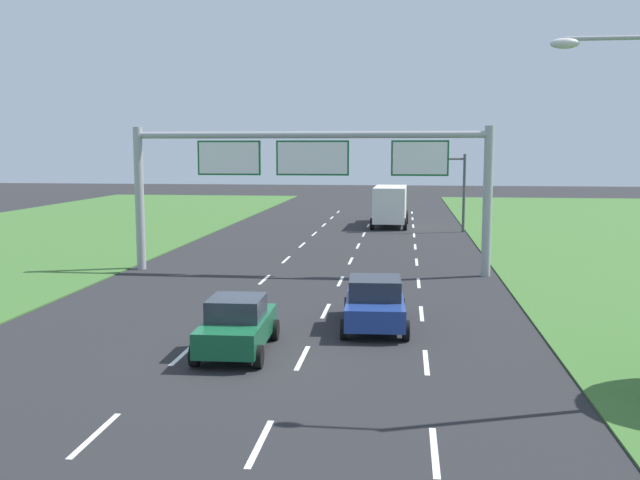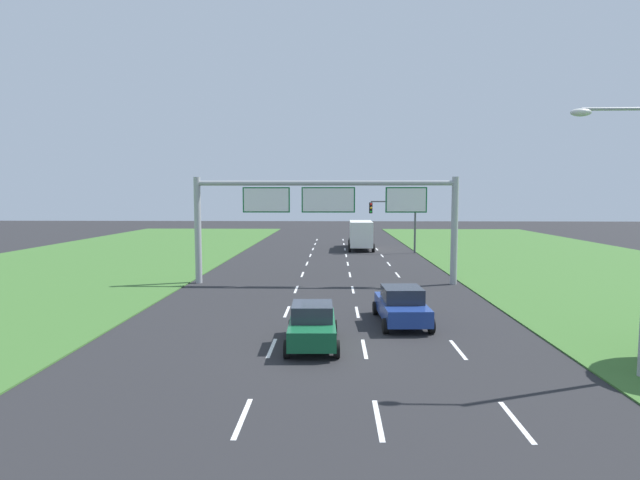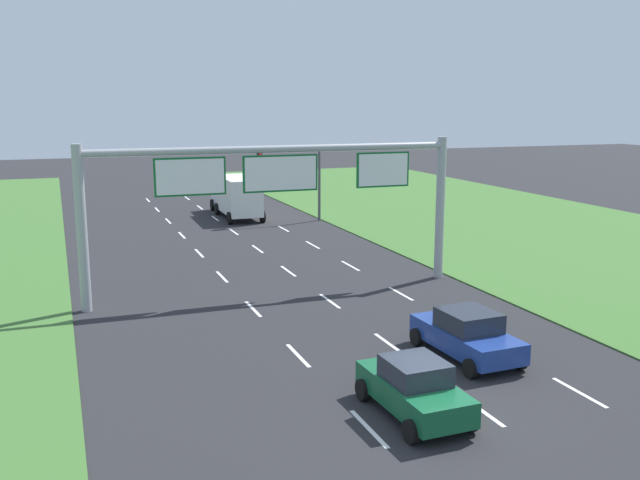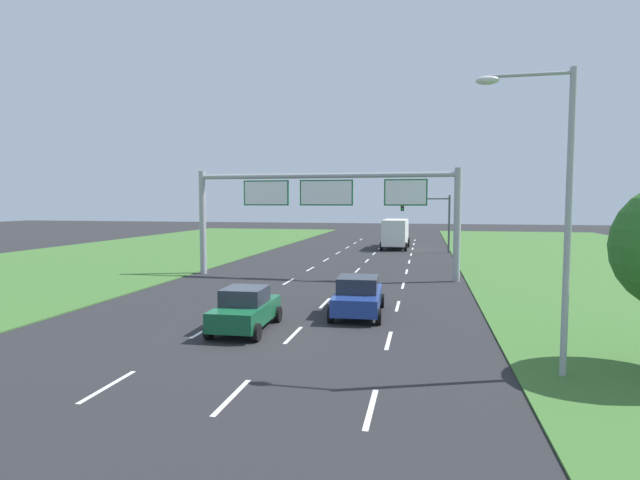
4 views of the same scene
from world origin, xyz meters
The scene contains 9 objects.
ground_plane centered at (0.00, 0.00, 0.00)m, with size 200.00×200.00×0.00m, color #262628.
lane_dashes_inner_left centered at (-1.75, 15.00, 0.00)m, with size 0.14×68.40×0.01m.
lane_dashes_inner_right centered at (1.75, 15.00, 0.00)m, with size 0.14×68.40×0.01m.
lane_dashes_slip centered at (5.25, 15.00, 0.00)m, with size 0.14×68.40×0.01m.
car_near_red centered at (3.64, 3.83, 0.83)m, with size 2.33×4.53×1.68m.
car_lead_silver centered at (-0.23, 0.33, 0.82)m, with size 2.09×4.07×1.65m.
box_truck centered at (3.47, 36.30, 1.69)m, with size 2.82×8.17×3.09m.
sign_gantry centered at (0.09, 14.15, 4.95)m, with size 17.24×0.44×7.00m.
traffic_light_mast centered at (6.84, 32.37, 3.87)m, with size 4.76×0.49×5.60m.
Camera 1 is at (4.60, -19.56, 5.91)m, focal length 40.00 mm.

